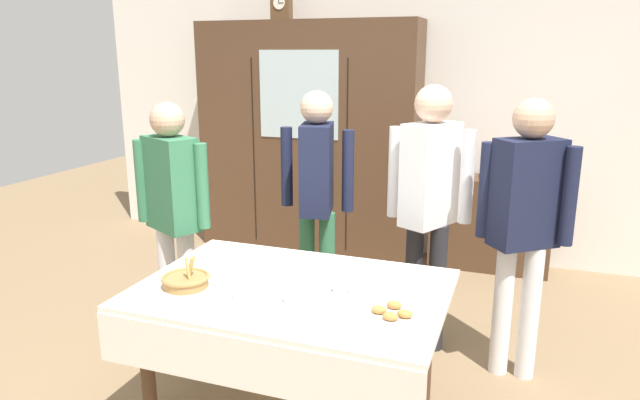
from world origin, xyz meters
name	(u,v)px	position (x,y,z in m)	size (l,w,h in m)	color
ground_plane	(308,395)	(0.00, 0.00, 0.00)	(12.00, 12.00, 0.00)	#846B4C
back_wall	(410,110)	(0.00, 2.65, 1.35)	(6.40, 0.10, 2.70)	silver
dining_table	(290,308)	(0.00, -0.23, 0.63)	(1.52, 1.04, 0.74)	#4C3321
wall_cabinet	(308,139)	(-0.90, 2.35, 1.08)	(2.07, 0.46, 2.15)	#4C3321
mantel_clock	(281,7)	(-1.15, 2.35, 2.27)	(0.18, 0.11, 0.24)	brown
bookshelf_low	(490,224)	(0.80, 2.41, 0.41)	(1.02, 0.35, 0.82)	#4C3321
book_stack	(494,170)	(0.80, 2.41, 0.89)	(0.16, 0.21, 0.14)	#B29333
tea_cup_center	(241,294)	(-0.17, -0.43, 0.76)	(0.13, 0.13, 0.06)	white
tea_cup_near_left	(341,288)	(0.25, -0.20, 0.76)	(0.13, 0.13, 0.06)	silver
tea_cup_far_left	(292,299)	(0.08, -0.39, 0.76)	(0.13, 0.13, 0.06)	silver
tea_cup_back_edge	(236,260)	(-0.42, -0.02, 0.76)	(0.13, 0.13, 0.06)	white
bread_basket	(186,280)	(-0.50, -0.38, 0.77)	(0.24, 0.24, 0.16)	#9E7542
pastry_plate	(392,314)	(0.54, -0.36, 0.75)	(0.28, 0.28, 0.05)	white
spoon_far_right	(260,254)	(-0.36, 0.18, 0.74)	(0.12, 0.02, 0.01)	silver
spoon_far_left	(372,278)	(0.34, 0.04, 0.74)	(0.12, 0.02, 0.01)	silver
person_by_cabinet	(173,202)	(-1.03, 0.31, 0.96)	(0.52, 0.34, 1.58)	silver
person_behind_table_left	(429,193)	(0.50, 0.78, 1.03)	(0.52, 0.41, 1.69)	#232328
person_beside_shelf	(317,186)	(-0.28, 0.90, 0.99)	(0.52, 0.40, 1.63)	#33704C
person_behind_table_right	(525,214)	(1.06, 0.63, 1.00)	(0.52, 0.38, 1.64)	silver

